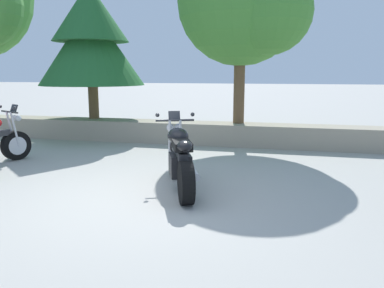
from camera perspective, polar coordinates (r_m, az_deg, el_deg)
The scene contains 5 objects.
ground_plane at distance 5.83m, azimuth -9.09°, elevation -8.10°, with size 120.00×120.00×0.00m, color #A3A099.
stone_wall at distance 10.24m, azimuth 1.30°, elevation 1.63°, with size 36.00×0.80×0.55m, color gray.
motorcycle_black_centre at distance 6.19m, azimuth -1.82°, elevation -2.22°, with size 1.04×1.96×1.18m.
pine_tree_mid_left at distance 11.46m, azimuth -14.55°, elevation 14.86°, with size 2.89×2.89×3.67m.
leafy_tree_mid_right at distance 10.11m, azimuth 7.97°, elevation 19.59°, with size 3.27×3.12×4.55m.
Camera 1 is at (2.19, -5.09, 1.84)m, focal length 36.60 mm.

